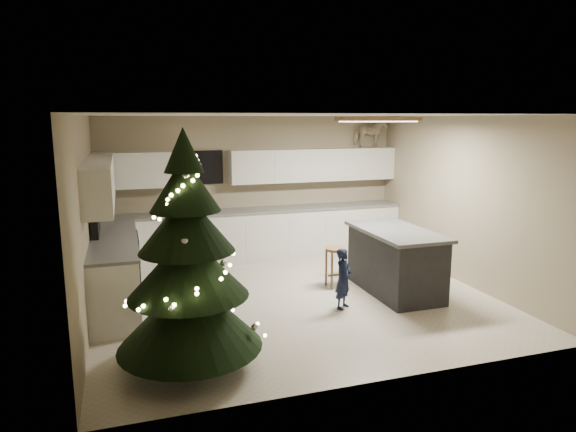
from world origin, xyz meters
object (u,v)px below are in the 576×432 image
object	(u,v)px
island	(395,261)
bar_stool	(336,258)
christmas_tree	(188,273)
toddler	(343,279)
rocking_horse	(370,133)

from	to	relation	value
island	bar_stool	xyz separation A→B (m)	(-0.74, 0.49, -0.02)
christmas_tree	toddler	xyz separation A→B (m)	(2.20, 1.05, -0.60)
bar_stool	rocking_horse	world-z (taller)	rocking_horse
christmas_tree	rocking_horse	xyz separation A→B (m)	(4.00, 3.92, 1.26)
toddler	bar_stool	bearing A→B (deg)	32.82
island	christmas_tree	distance (m)	3.55
toddler	rocking_horse	distance (m)	3.87
island	christmas_tree	size ratio (longest dim) A/B	0.69
island	rocking_horse	xyz separation A→B (m)	(0.80, 2.50, 1.80)
bar_stool	toddler	bearing A→B (deg)	-106.81
island	bar_stool	world-z (taller)	island
island	toddler	distance (m)	1.08
island	toddler	size ratio (longest dim) A/B	2.03
island	christmas_tree	bearing A→B (deg)	-156.00
christmas_tree	toddler	bearing A→B (deg)	25.48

